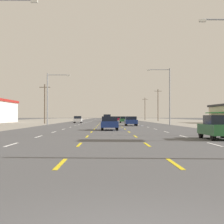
# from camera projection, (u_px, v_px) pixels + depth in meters

# --- Properties ---
(ground_plane) EXTENTS (572.00, 572.00, 0.00)m
(ground_plane) POSITION_uv_depth(u_px,v_px,m) (108.00, 124.00, 70.01)
(ground_plane) COLOR #4C4C4F
(lane_markings) EXTENTS (10.64, 227.60, 0.01)m
(lane_markings) POSITION_uv_depth(u_px,v_px,m) (108.00, 121.00, 108.51)
(lane_markings) COLOR white
(lane_markings) RESTS_ON ground
(hatchback_far_right_near) EXTENTS (1.72, 3.90, 1.54)m
(hatchback_far_right_near) POSITION_uv_depth(u_px,v_px,m) (219.00, 127.00, 22.83)
(hatchback_far_right_near) COLOR #235B2D
(hatchback_far_right_near) RESTS_ON ground
(sedan_center_turn_mid) EXTENTS (1.80, 4.50, 1.46)m
(sedan_center_turn_mid) POSITION_uv_depth(u_px,v_px,m) (110.00, 123.00, 38.26)
(sedan_center_turn_mid) COLOR navy
(sedan_center_turn_mid) RESTS_ON ground
(sedan_inner_right_midfar) EXTENTS (1.80, 4.50, 1.46)m
(sedan_inner_right_midfar) POSITION_uv_depth(u_px,v_px,m) (131.00, 121.00, 55.80)
(sedan_inner_right_midfar) COLOR navy
(sedan_inner_right_midfar) RESTS_ON ground
(hatchback_far_left_far) EXTENTS (1.72, 3.90, 1.54)m
(hatchback_far_left_far) POSITION_uv_depth(u_px,v_px,m) (78.00, 119.00, 80.10)
(hatchback_far_left_far) COLOR white
(hatchback_far_left_far) RESTS_ON ground
(sedan_inner_right_farther) EXTENTS (1.80, 4.50, 1.46)m
(sedan_inner_right_farther) POSITION_uv_depth(u_px,v_px,m) (124.00, 120.00, 81.05)
(sedan_inner_right_farther) COLOR #235B2D
(sedan_inner_right_farther) RESTS_ON ground
(suv_center_turn_farthest) EXTENTS (1.98, 4.90, 1.98)m
(suv_center_turn_farthest) POSITION_uv_depth(u_px,v_px,m) (107.00, 118.00, 94.05)
(suv_center_turn_farthest) COLOR navy
(suv_center_turn_farthest) RESTS_ON ground
(sedan_inner_right_distant_a) EXTENTS (1.80, 4.50, 1.46)m
(sedan_inner_right_distant_a) POSITION_uv_depth(u_px,v_px,m) (120.00, 119.00, 107.03)
(sedan_inner_right_distant_a) COLOR maroon
(sedan_inner_right_distant_a) RESTS_ON ground
(sedan_far_right_distant_b) EXTENTS (1.80, 4.50, 1.46)m
(sedan_far_right_distant_b) POSITION_uv_depth(u_px,v_px,m) (129.00, 118.00, 120.64)
(sedan_far_right_distant_b) COLOR #235B2D
(sedan_far_right_distant_b) RESTS_ON ground
(streetlight_left_row_1) EXTENTS (3.89, 0.26, 8.59)m
(streetlight_left_row_1) POSITION_uv_depth(u_px,v_px,m) (50.00, 95.00, 59.39)
(streetlight_left_row_1) COLOR gray
(streetlight_left_row_1) RESTS_ON ground
(streetlight_right_row_1) EXTENTS (3.88, 0.26, 9.49)m
(streetlight_right_row_1) POSITION_uv_depth(u_px,v_px,m) (167.00, 92.00, 59.69)
(streetlight_right_row_1) COLOR gray
(streetlight_right_row_1) RESTS_ON ground
(utility_pole_left_row_1) EXTENTS (2.20, 0.26, 8.01)m
(utility_pole_left_row_1) POSITION_uv_depth(u_px,v_px,m) (45.00, 103.00, 73.21)
(utility_pole_left_row_1) COLOR brown
(utility_pole_left_row_1) RESTS_ON ground
(utility_pole_right_row_2) EXTENTS (2.20, 0.26, 9.81)m
(utility_pole_right_row_2) POSITION_uv_depth(u_px,v_px,m) (158.00, 105.00, 109.84)
(utility_pole_right_row_2) COLOR brown
(utility_pole_right_row_2) RESTS_ON ground
(utility_pole_right_row_3) EXTENTS (2.20, 0.26, 8.57)m
(utility_pole_right_row_3) POSITION_uv_depth(u_px,v_px,m) (145.00, 108.00, 136.63)
(utility_pole_right_row_3) COLOR brown
(utility_pole_right_row_3) RESTS_ON ground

